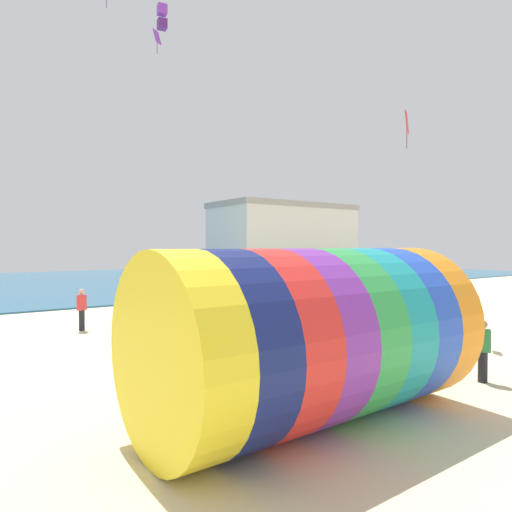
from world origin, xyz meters
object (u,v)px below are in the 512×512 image
(kite_handler, at_px, (483,351))
(kite_purple_box, at_px, (162,17))
(giant_inflatable_tube, at_px, (312,335))
(kite_red_diamond, at_px, (407,123))
(bystander_near_water, at_px, (82,309))
(kite_purple_diamond, at_px, (157,37))

(kite_handler, bearing_deg, kite_purple_box, 93.66)
(giant_inflatable_tube, xyz_separation_m, kite_purple_box, (4.36, 17.66, 14.93))
(kite_handler, xyz_separation_m, kite_red_diamond, (4.13, 5.54, 7.87))
(bystander_near_water, bearing_deg, kite_purple_diamond, 27.21)
(kite_red_diamond, xyz_separation_m, bystander_near_water, (-10.97, 8.26, -7.79))
(bystander_near_water, bearing_deg, giant_inflatable_tube, -84.33)
(kite_purple_diamond, bearing_deg, kite_red_diamond, -58.28)
(kite_handler, relative_size, kite_purple_box, 1.14)
(kite_purple_box, distance_m, bystander_near_water, 17.36)
(giant_inflatable_tube, height_order, kite_red_diamond, kite_red_diamond)
(kite_purple_diamond, height_order, bystander_near_water, kite_purple_diamond)
(kite_red_diamond, bearing_deg, kite_purple_diamond, 121.72)
(kite_handler, distance_m, kite_red_diamond, 10.48)
(giant_inflatable_tube, distance_m, bystander_near_water, 13.30)
(kite_red_diamond, height_order, bystander_near_water, kite_red_diamond)
(kite_handler, bearing_deg, bystander_near_water, 116.34)
(kite_purple_diamond, xyz_separation_m, kite_purple_box, (1.22, 2.16, 2.27))
(giant_inflatable_tube, relative_size, bystander_near_water, 4.05)
(kite_handler, xyz_separation_m, kite_purple_diamond, (-2.39, 16.10, 13.61))
(kite_handler, height_order, kite_purple_diamond, kite_purple_diamond)
(giant_inflatable_tube, height_order, kite_purple_diamond, kite_purple_diamond)
(kite_purple_diamond, bearing_deg, bystander_near_water, -152.79)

